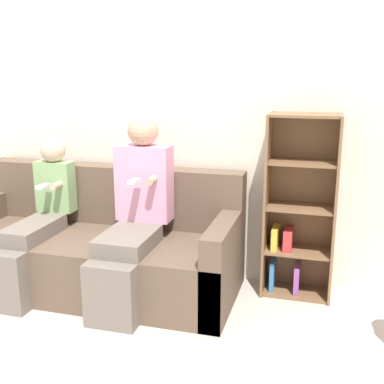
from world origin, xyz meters
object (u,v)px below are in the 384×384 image
(child_seated, at_px, (38,217))
(bookshelf, at_px, (298,212))
(couch, at_px, (97,249))
(adult_seated, at_px, (134,209))

(child_seated, xyz_separation_m, bookshelf, (1.81, 0.45, 0.05))
(child_seated, bearing_deg, couch, 21.33)
(couch, xyz_separation_m, adult_seated, (0.35, -0.11, 0.36))
(couch, distance_m, child_seated, 0.49)
(bookshelf, bearing_deg, adult_seated, -159.17)
(couch, bearing_deg, adult_seated, -16.86)
(couch, relative_size, child_seated, 1.91)
(child_seated, bearing_deg, bookshelf, 14.03)
(adult_seated, height_order, bookshelf, bookshelf)
(adult_seated, height_order, child_seated, adult_seated)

